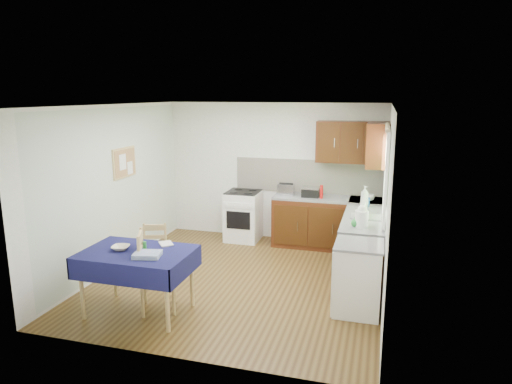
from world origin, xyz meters
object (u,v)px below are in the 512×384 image
(chair_near, at_px, (154,269))
(dish_rack, at_px, (366,216))
(dining_table, at_px, (137,259))
(chair_far, at_px, (157,247))
(sandwich_press, at_px, (311,192))
(kettle, at_px, (362,217))
(toaster, at_px, (286,189))

(chair_near, xyz_separation_m, dish_rack, (2.45, 1.81, 0.38))
(dining_table, distance_m, chair_far, 1.20)
(dining_table, xyz_separation_m, chair_near, (0.16, 0.10, -0.15))
(dish_rack, bearing_deg, chair_far, -166.48)
(chair_far, relative_size, sandwich_press, 2.84)
(chair_far, relative_size, kettle, 2.78)
(chair_near, bearing_deg, dining_table, 98.65)
(dining_table, height_order, dish_rack, dish_rack)
(toaster, distance_m, sandwich_press, 0.44)
(dining_table, relative_size, chair_far, 1.57)
(dining_table, xyz_separation_m, sandwich_press, (1.62, 3.07, 0.29))
(dish_rack, bearing_deg, chair_near, -144.94)
(sandwich_press, relative_size, kettle, 0.98)
(kettle, bearing_deg, chair_far, -174.20)
(chair_far, xyz_separation_m, kettle, (2.91, 0.30, 0.59))
(chair_far, xyz_separation_m, toaster, (1.53, 1.95, 0.56))
(kettle, bearing_deg, sandwich_press, 119.84)
(chair_near, relative_size, toaster, 3.57)
(chair_far, distance_m, toaster, 2.54)
(chair_far, height_order, kettle, kettle)
(dining_table, distance_m, chair_near, 0.24)
(chair_far, xyz_separation_m, chair_near, (0.50, -1.02, 0.10))
(dining_table, relative_size, sandwich_press, 4.45)
(dining_table, distance_m, toaster, 3.31)
(toaster, bearing_deg, dining_table, -129.39)
(chair_far, bearing_deg, dish_rack, 175.11)
(chair_near, distance_m, dish_rack, 3.07)
(chair_near, xyz_separation_m, toaster, (1.03, 2.97, 0.46))
(dining_table, bearing_deg, chair_far, 126.90)
(dining_table, xyz_separation_m, kettle, (2.57, 1.42, 0.34))
(dining_table, relative_size, toaster, 4.55)
(sandwich_press, bearing_deg, chair_far, -123.09)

